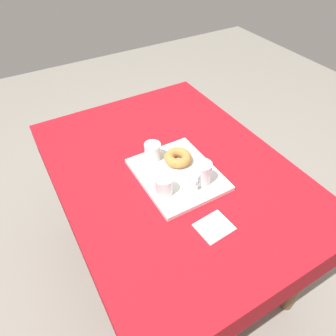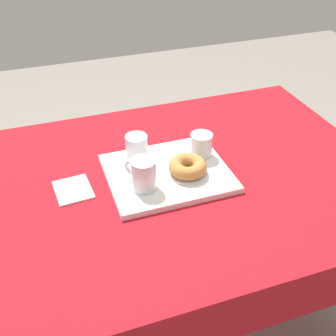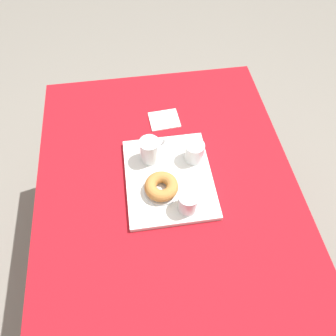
{
  "view_description": "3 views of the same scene",
  "coord_description": "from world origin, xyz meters",
  "px_view_note": "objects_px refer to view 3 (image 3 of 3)",
  "views": [
    {
      "loc": [
        -0.85,
        0.51,
        1.69
      ],
      "look_at": [
        -0.04,
        0.05,
        0.8
      ],
      "focal_mm": 32.72,
      "sensor_mm": 36.0,
      "label": 1
    },
    {
      "loc": [
        -0.4,
        -1.0,
        1.56
      ],
      "look_at": [
        -0.06,
        -0.01,
        0.8
      ],
      "focal_mm": 44.59,
      "sensor_mm": 36.0,
      "label": 2
    },
    {
      "loc": [
        0.56,
        -0.08,
        1.77
      ],
      "look_at": [
        -0.07,
        0.01,
        0.81
      ],
      "focal_mm": 33.76,
      "sensor_mm": 36.0,
      "label": 3
    }
  ],
  "objects_px": {
    "tea_mug_left": "(150,151)",
    "sugar_donut_left": "(161,187)",
    "dining_table": "(169,204)",
    "water_glass_far": "(194,152)",
    "donut_plate_left": "(162,190)",
    "serving_tray": "(169,178)",
    "water_glass_near": "(188,202)",
    "paper_napkin": "(164,120)"
  },
  "relations": [
    {
      "from": "tea_mug_left",
      "to": "paper_napkin",
      "type": "relative_size",
      "value": 0.84
    },
    {
      "from": "tea_mug_left",
      "to": "sugar_donut_left",
      "type": "distance_m",
      "value": 0.15
    },
    {
      "from": "dining_table",
      "to": "water_glass_far",
      "type": "distance_m",
      "value": 0.23
    },
    {
      "from": "water_glass_near",
      "to": "paper_napkin",
      "type": "distance_m",
      "value": 0.44
    },
    {
      "from": "dining_table",
      "to": "donut_plate_left",
      "type": "distance_m",
      "value": 0.12
    },
    {
      "from": "dining_table",
      "to": "water_glass_near",
      "type": "distance_m",
      "value": 0.18
    },
    {
      "from": "dining_table",
      "to": "water_glass_near",
      "type": "bearing_deg",
      "value": 34.99
    },
    {
      "from": "sugar_donut_left",
      "to": "tea_mug_left",
      "type": "bearing_deg",
      "value": -171.55
    },
    {
      "from": "serving_tray",
      "to": "sugar_donut_left",
      "type": "xyz_separation_m",
      "value": [
        0.06,
        -0.03,
        0.04
      ]
    },
    {
      "from": "donut_plate_left",
      "to": "sugar_donut_left",
      "type": "bearing_deg",
      "value": 0.0
    },
    {
      "from": "serving_tray",
      "to": "donut_plate_left",
      "type": "relative_size",
      "value": 3.02
    },
    {
      "from": "water_glass_far",
      "to": "paper_napkin",
      "type": "height_order",
      "value": "water_glass_far"
    },
    {
      "from": "serving_tray",
      "to": "water_glass_near",
      "type": "height_order",
      "value": "water_glass_near"
    },
    {
      "from": "serving_tray",
      "to": "sugar_donut_left",
      "type": "distance_m",
      "value": 0.08
    },
    {
      "from": "serving_tray",
      "to": "paper_napkin",
      "type": "bearing_deg",
      "value": 175.58
    },
    {
      "from": "serving_tray",
      "to": "paper_napkin",
      "type": "height_order",
      "value": "serving_tray"
    },
    {
      "from": "sugar_donut_left",
      "to": "paper_napkin",
      "type": "relative_size",
      "value": 0.97
    },
    {
      "from": "water_glass_near",
      "to": "dining_table",
      "type": "bearing_deg",
      "value": -145.01
    },
    {
      "from": "water_glass_far",
      "to": "donut_plate_left",
      "type": "relative_size",
      "value": 0.64
    },
    {
      "from": "dining_table",
      "to": "serving_tray",
      "type": "xyz_separation_m",
      "value": [
        -0.05,
        0.01,
        0.11
      ]
    },
    {
      "from": "tea_mug_left",
      "to": "water_glass_near",
      "type": "distance_m",
      "value": 0.25
    },
    {
      "from": "water_glass_near",
      "to": "sugar_donut_left",
      "type": "relative_size",
      "value": 0.67
    },
    {
      "from": "serving_tray",
      "to": "sugar_donut_left",
      "type": "height_order",
      "value": "sugar_donut_left"
    },
    {
      "from": "dining_table",
      "to": "sugar_donut_left",
      "type": "height_order",
      "value": "sugar_donut_left"
    },
    {
      "from": "sugar_donut_left",
      "to": "dining_table",
      "type": "bearing_deg",
      "value": 94.83
    },
    {
      "from": "dining_table",
      "to": "paper_napkin",
      "type": "xyz_separation_m",
      "value": [
        -0.35,
        0.03,
        0.1
      ]
    },
    {
      "from": "serving_tray",
      "to": "tea_mug_left",
      "type": "bearing_deg",
      "value": -148.83
    },
    {
      "from": "serving_tray",
      "to": "paper_napkin",
      "type": "xyz_separation_m",
      "value": [
        -0.3,
        0.02,
        -0.01
      ]
    },
    {
      "from": "dining_table",
      "to": "donut_plate_left",
      "type": "height_order",
      "value": "donut_plate_left"
    },
    {
      "from": "donut_plate_left",
      "to": "sugar_donut_left",
      "type": "distance_m",
      "value": 0.02
    },
    {
      "from": "tea_mug_left",
      "to": "sugar_donut_left",
      "type": "relative_size",
      "value": 0.87
    },
    {
      "from": "dining_table",
      "to": "sugar_donut_left",
      "type": "xyz_separation_m",
      "value": [
        0.0,
        -0.03,
        0.15
      ]
    },
    {
      "from": "dining_table",
      "to": "tea_mug_left",
      "type": "bearing_deg",
      "value": -162.01
    },
    {
      "from": "sugar_donut_left",
      "to": "paper_napkin",
      "type": "bearing_deg",
      "value": 170.71
    },
    {
      "from": "donut_plate_left",
      "to": "serving_tray",
      "type": "bearing_deg",
      "value": 148.41
    },
    {
      "from": "dining_table",
      "to": "paper_napkin",
      "type": "distance_m",
      "value": 0.37
    },
    {
      "from": "serving_tray",
      "to": "water_glass_far",
      "type": "distance_m",
      "value": 0.14
    },
    {
      "from": "water_glass_near",
      "to": "paper_napkin",
      "type": "height_order",
      "value": "water_glass_near"
    },
    {
      "from": "dining_table",
      "to": "tea_mug_left",
      "type": "height_order",
      "value": "tea_mug_left"
    },
    {
      "from": "dining_table",
      "to": "water_glass_far",
      "type": "height_order",
      "value": "water_glass_far"
    },
    {
      "from": "water_glass_near",
      "to": "donut_plate_left",
      "type": "bearing_deg",
      "value": -133.43
    },
    {
      "from": "serving_tray",
      "to": "dining_table",
      "type": "bearing_deg",
      "value": -9.27
    }
  ]
}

